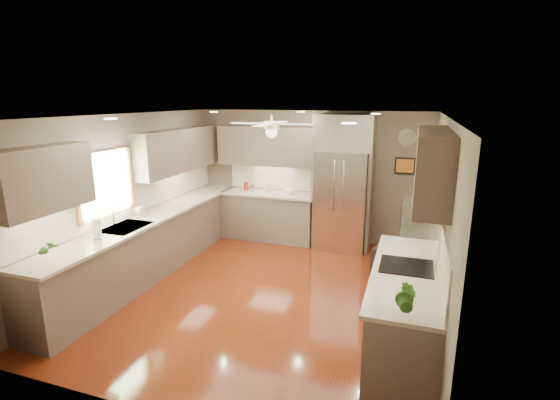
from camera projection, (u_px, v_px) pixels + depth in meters
The scene contains 27 objects.
floor at pixel (265, 292), 5.87m from camera, with size 5.00×5.00×0.00m, color #521C0A.
ceiling at pixel (264, 116), 5.26m from camera, with size 5.00×5.00×0.00m, color white.
wall_back at pixel (310, 176), 7.86m from camera, with size 4.50×4.50×0.00m, color #6A5D51.
wall_front at pixel (155, 286), 3.26m from camera, with size 4.50×4.50×0.00m, color #6A5D51.
wall_left at pixel (128, 196), 6.26m from camera, with size 5.00×5.00×0.00m, color #6A5D51.
wall_right at pixel (440, 224), 4.87m from camera, with size 5.00×5.00×0.00m, color #6A5D51.
canister_a at pixel (246, 186), 8.08m from camera, with size 0.10×0.10×0.15m, color maroon.
canister_b at pixel (253, 188), 7.97m from camera, with size 0.09×0.09×0.13m, color silver.
canister_c at pixel (269, 188), 7.90m from camera, with size 0.11×0.11×0.17m, color #B4B387.
soap_bottle at pixel (141, 210), 6.28m from camera, with size 0.09×0.09×0.20m, color white.
potted_plant_left at pixel (46, 248), 4.57m from camera, with size 0.15×0.10×0.28m, color #254E16.
potted_plant_right at pixel (405, 298), 3.36m from camera, with size 0.19×0.15×0.34m, color #254E16.
bowl at pixel (289, 193), 7.74m from camera, with size 0.20×0.20×0.05m, color #B4B387.
left_run at pixel (154, 242), 6.49m from camera, with size 0.65×4.70×1.45m.
back_run at pixel (270, 215), 8.00m from camera, with size 1.85×0.65×1.45m.
uppers at pixel (236, 155), 6.29m from camera, with size 4.50×4.70×0.95m.
window at pixel (105, 184), 5.71m from camera, with size 0.05×1.12×0.92m.
sink at pixel (126, 229), 5.78m from camera, with size 0.50×0.70×0.32m.
refrigerator at pixel (343, 185), 7.35m from camera, with size 1.06×0.75×2.45m.
right_run at pixel (405, 309), 4.42m from camera, with size 0.70×2.20×1.45m.
microwave at pixel (422, 216), 4.38m from camera, with size 0.43×0.55×0.34m.
ceiling_fan at pixel (272, 127), 5.58m from camera, with size 1.18×1.18×0.32m.
recessed_lights at pixel (271, 115), 5.64m from camera, with size 2.84×3.14×0.01m.
wall_clock at pixel (407, 138), 7.11m from camera, with size 0.30×0.03×0.30m.
framed_print at pixel (405, 166), 7.23m from camera, with size 0.36×0.03×0.30m.
stool at pixel (389, 262), 6.32m from camera, with size 0.55×0.55×0.49m.
paper_towel at pixel (97, 229), 5.25m from camera, with size 0.11×0.11×0.27m.
Camera 1 is at (1.90, -5.02, 2.72)m, focal length 26.00 mm.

